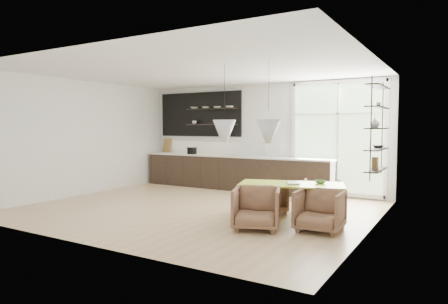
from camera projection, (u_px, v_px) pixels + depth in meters
room at (246, 139)px, 9.02m from camera, size 7.02×6.01×2.91m
kitchen_run at (232, 168)px, 11.09m from camera, size 5.54×0.69×2.75m
right_shelving at (377, 131)px, 7.65m from camera, size 0.26×1.22×1.90m
dining_table at (291, 186)px, 7.34m from camera, size 2.06×1.37×0.69m
armchair_back_left at (272, 197)px, 8.13m from camera, size 0.89×0.90×0.62m
armchair_back_right at (323, 196)px, 8.00m from camera, size 0.92×0.94×0.68m
armchair_front_left at (256, 208)px, 6.73m from camera, size 0.99×1.00×0.72m
armchair_front_right at (320, 211)px, 6.59m from camera, size 0.78×0.80×0.69m
wire_stool at (241, 207)px, 7.26m from camera, size 0.33×0.33×0.41m
table_book at (287, 183)px, 7.29m from camera, size 0.34×0.37×0.03m
table_bowl at (320, 182)px, 7.32m from camera, size 0.24×0.24×0.06m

